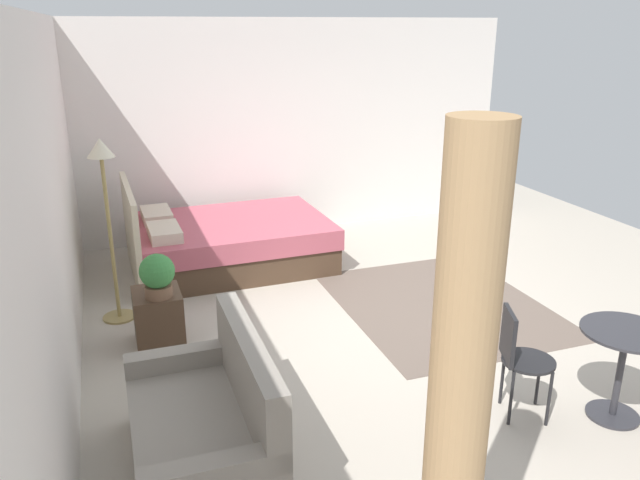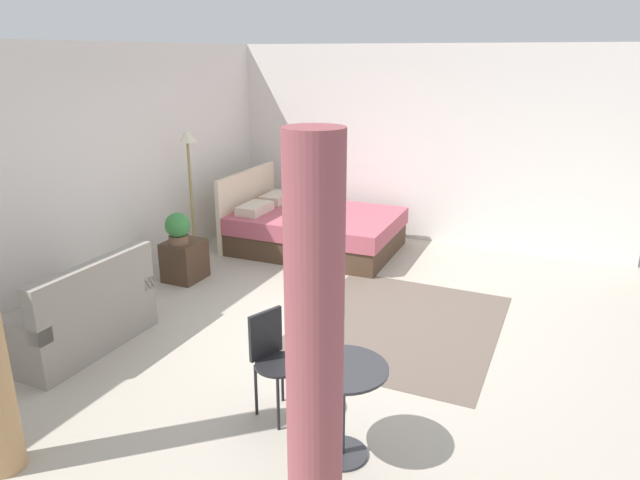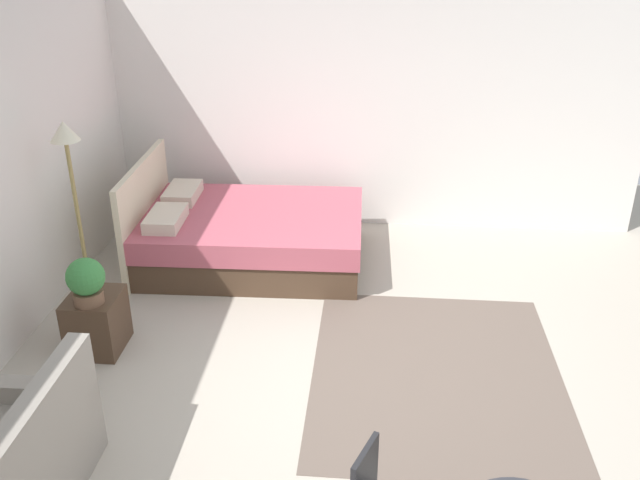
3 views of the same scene
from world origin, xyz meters
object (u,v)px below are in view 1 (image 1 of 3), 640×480
at_px(floor_lamp, 105,187).
at_px(balcony_table, 622,357).
at_px(bed, 226,242).
at_px(nightstand, 158,318).
at_px(potted_plant, 157,275).
at_px(couch, 208,429).
at_px(cafe_chair_near_window, 519,353).

xyz_separation_m(floor_lamp, balcony_table, (-2.85, -3.29, -0.82)).
relative_size(bed, nightstand, 4.65).
xyz_separation_m(bed, floor_lamp, (-1.03, 1.25, 1.00)).
xyz_separation_m(nightstand, potted_plant, (-0.10, -0.02, 0.44)).
xyz_separation_m(couch, nightstand, (1.80, 0.13, -0.04)).
xyz_separation_m(potted_plant, floor_lamp, (0.74, 0.34, 0.61)).
relative_size(couch, nightstand, 2.85).
relative_size(bed, floor_lamp, 1.30).
bearing_deg(couch, balcony_table, -98.27).
height_order(couch, nightstand, couch).
distance_m(bed, floor_lamp, 1.91).
relative_size(potted_plant, balcony_table, 0.56).
height_order(couch, cafe_chair_near_window, couch).
xyz_separation_m(floor_lamp, cafe_chair_near_window, (-2.58, -2.62, -0.80)).
bearing_deg(balcony_table, potted_plant, 54.44).
bearing_deg(cafe_chair_near_window, floor_lamp, 45.42).
bearing_deg(balcony_table, nightstand, 53.35).
bearing_deg(bed, nightstand, 150.96).
bearing_deg(balcony_table, cafe_chair_near_window, 68.27).
bearing_deg(balcony_table, couch, 81.73).
distance_m(bed, potted_plant, 2.03).
relative_size(nightstand, cafe_chair_near_window, 0.60).
bearing_deg(bed, potted_plant, 152.81).
xyz_separation_m(bed, potted_plant, (-1.77, 0.91, 0.40)).
height_order(bed, couch, bed).
xyz_separation_m(couch, balcony_table, (-0.41, -2.84, 0.19)).
height_order(potted_plant, floor_lamp, floor_lamp).
height_order(bed, balcony_table, bed).
distance_m(nightstand, balcony_table, 3.71).
relative_size(bed, potted_plant, 5.92).
distance_m(couch, floor_lamp, 2.67).
bearing_deg(nightstand, potted_plant, -169.63).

